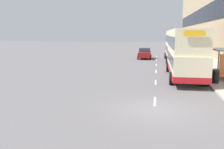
{
  "coord_description": "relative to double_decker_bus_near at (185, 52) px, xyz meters",
  "views": [
    {
      "loc": [
        0.03,
        -12.74,
        3.93
      ],
      "look_at": [
        -5.29,
        16.79,
        -1.0
      ],
      "focal_mm": 40.0,
      "sensor_mm": 36.0,
      "label": 1
    }
  ],
  "objects": [
    {
      "name": "lane_mark_1",
      "position": [
        -2.47,
        -2.46,
        -2.28
      ],
      "size": [
        0.12,
        2.0,
        0.01
      ],
      "color": "silver",
      "rests_on": "ground_plane"
    },
    {
      "name": "double_decker_bus_near",
      "position": [
        0.0,
        0.0,
        0.0
      ],
      "size": [
        2.85,
        10.52,
        4.3
      ],
      "color": "beige",
      "rests_on": "ground_plane"
    },
    {
      "name": "litter_bin",
      "position": [
        2.08,
        -2.7,
        -1.61
      ],
      "size": [
        0.55,
        0.55,
        1.05
      ],
      "color": "black",
      "rests_on": "ground_plane"
    },
    {
      "name": "lane_mark_5",
      "position": [
        -2.47,
        21.2,
        -2.28
      ],
      "size": [
        0.12,
        2.0,
        0.01
      ],
      "color": "silver",
      "rests_on": "ground_plane"
    },
    {
      "name": "lane_mark_0",
      "position": [
        -2.47,
        -8.37,
        -2.28
      ],
      "size": [
        0.12,
        2.0,
        0.01
      ],
      "color": "silver",
      "rests_on": "ground_plane"
    },
    {
      "name": "terrace_facade",
      "position": [
        8.01,
        28.47,
        6.23
      ],
      "size": [
        3.1,
        93.0,
        17.05
      ],
      "color": "tan",
      "rests_on": "ground_plane"
    },
    {
      "name": "ground_plane",
      "position": [
        -2.47,
        -10.03,
        -2.28
      ],
      "size": [
        220.0,
        220.0,
        0.0
      ],
      "primitive_type": "plane",
      "color": "#5B595B"
    },
    {
      "name": "lane_mark_3",
      "position": [
        -2.47,
        9.37,
        -2.28
      ],
      "size": [
        0.12,
        2.0,
        0.01
      ],
      "color": "silver",
      "rests_on": "ground_plane"
    },
    {
      "name": "lane_mark_4",
      "position": [
        -2.47,
        15.29,
        -2.28
      ],
      "size": [
        0.12,
        2.0,
        0.01
      ],
      "color": "silver",
      "rests_on": "ground_plane"
    },
    {
      "name": "pavement",
      "position": [
        4.03,
        28.47,
        -2.21
      ],
      "size": [
        5.0,
        93.0,
        0.14
      ],
      "color": "#A39E93",
      "rests_on": "ground_plane"
    },
    {
      "name": "car_0",
      "position": [
        -4.33,
        16.68,
        -1.44
      ],
      "size": [
        2.08,
        4.05,
        1.7
      ],
      "rotation": [
        0.0,
        0.0,
        3.14
      ],
      "color": "maroon",
      "rests_on": "ground_plane"
    },
    {
      "name": "double_decker_bus_ahead",
      "position": [
        0.19,
        14.07,
        0.0
      ],
      "size": [
        2.85,
        10.66,
        4.3
      ],
      "color": "beige",
      "rests_on": "ground_plane"
    },
    {
      "name": "lane_mark_2",
      "position": [
        -2.47,
        3.46,
        -2.28
      ],
      "size": [
        0.12,
        2.0,
        0.01
      ],
      "color": "silver",
      "rests_on": "ground_plane"
    }
  ]
}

